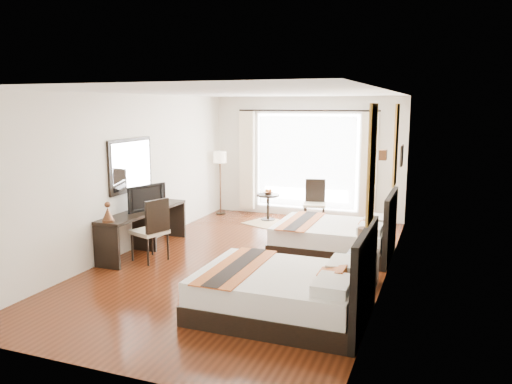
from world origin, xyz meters
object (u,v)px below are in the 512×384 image
(bed_far, at_px, (337,237))
(desk_chair, at_px, (151,242))
(vase, at_px, (363,250))
(window_chair, at_px, (314,212))
(bed_near, at_px, (287,291))
(side_table, at_px, (268,207))
(console_desk, at_px, (144,230))
(nightstand, at_px, (363,268))
(floor_lamp, at_px, (220,161))
(television, at_px, (144,197))
(table_lamp, at_px, (365,235))
(fruit_bowl, at_px, (268,193))

(bed_far, xyz_separation_m, desk_chair, (-2.85, -1.54, 0.03))
(vase, bearing_deg, window_chair, 114.41)
(bed_near, relative_size, vase, 15.57)
(side_table, distance_m, window_chair, 1.12)
(vase, xyz_separation_m, console_desk, (-3.98, 0.51, -0.19))
(console_desk, relative_size, side_table, 3.65)
(vase, height_order, window_chair, window_chair)
(vase, relative_size, window_chair, 0.13)
(window_chair, bearing_deg, vase, 13.58)
(nightstand, bearing_deg, desk_chair, -178.30)
(desk_chair, bearing_deg, console_desk, -27.64)
(nightstand, relative_size, floor_lamp, 0.34)
(bed_near, distance_m, television, 3.74)
(television, height_order, window_chair, television)
(television, bearing_deg, desk_chair, -119.66)
(bed_far, height_order, window_chair, bed_far)
(bed_near, bearing_deg, table_lamp, 64.18)
(bed_near, relative_size, nightstand, 4.10)
(desk_chair, bearing_deg, window_chair, -100.77)
(floor_lamp, relative_size, window_chair, 1.51)
(bed_near, xyz_separation_m, table_lamp, (0.72, 1.49, 0.42))
(bed_near, height_order, vase, bed_near)
(bed_far, bearing_deg, fruit_bowl, 134.92)
(vase, bearing_deg, bed_far, 113.58)
(desk_chair, distance_m, floor_lamp, 3.90)
(table_lamp, relative_size, television, 0.42)
(bed_far, bearing_deg, nightstand, -64.74)
(console_desk, xyz_separation_m, television, (0.02, 0.01, 0.61))
(nightstand, height_order, desk_chair, desk_chair)
(nightstand, relative_size, side_table, 0.85)
(bed_near, bearing_deg, floor_lamp, 122.65)
(bed_near, bearing_deg, window_chair, 100.05)
(nightstand, bearing_deg, television, 174.67)
(vase, xyz_separation_m, fruit_bowl, (-2.69, 3.60, 0.06))
(side_table, bearing_deg, television, -112.42)
(side_table, height_order, fruit_bowl, fruit_bowl)
(television, distance_m, side_table, 3.39)
(bed_near, xyz_separation_m, desk_chair, (-2.81, 1.31, 0.02))
(desk_chair, relative_size, floor_lamp, 0.71)
(bed_near, xyz_separation_m, nightstand, (0.72, 1.42, -0.06))
(desk_chair, bearing_deg, vase, -161.66)
(television, xyz_separation_m, side_table, (1.26, 3.07, -0.68))
(television, bearing_deg, window_chair, -19.50)
(bed_far, relative_size, nightstand, 3.94)
(bed_near, distance_m, window_chair, 4.80)
(bed_far, bearing_deg, vase, -66.42)
(vase, distance_m, desk_chair, 3.56)
(console_desk, distance_m, side_table, 3.34)
(nightstand, height_order, window_chair, window_chair)
(bed_near, xyz_separation_m, vase, (0.74, 1.26, 0.26))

